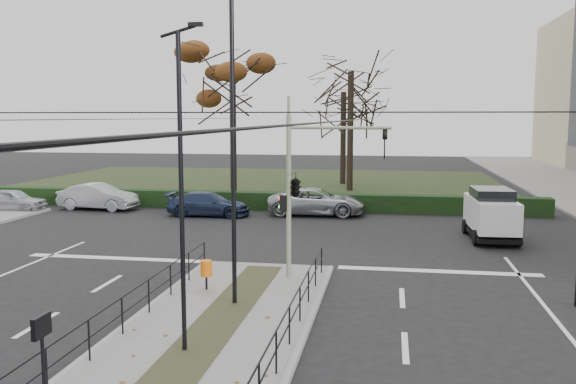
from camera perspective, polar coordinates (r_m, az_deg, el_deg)
name	(u,v)px	position (r m, az deg, el deg)	size (l,w,h in m)	color
ground	(232,310)	(17.38, -5.24, -10.97)	(140.00, 140.00, 0.00)	black
median_island	(205,340)	(15.09, -7.73, -13.57)	(4.40, 15.00, 0.14)	slate
park	(261,183)	(49.34, -2.51, 0.84)	(38.00, 26.00, 0.10)	black
hedge	(214,200)	(36.39, -6.92, -0.70)	(38.00, 1.00, 1.00)	black
median_railing	(204,305)	(14.70, -7.90, -10.39)	(4.14, 13.24, 0.92)	black
catenary	(245,183)	(18.20, -4.06, 0.89)	(20.00, 34.00, 6.00)	black
traffic_light	(298,184)	(19.68, 0.96, 0.78)	(3.60, 2.06, 5.29)	gray
litter_bin	(206,269)	(18.81, -7.66, -7.13)	(0.35, 0.35, 0.90)	black
info_panel	(42,339)	(11.41, -22.05, -12.59)	(0.11, 0.49, 1.90)	black
streetlamp_median_near	(182,189)	(13.48, -9.90, 0.27)	(0.60, 0.12, 7.20)	black
streetlamp_median_far	(234,146)	(16.76, -5.11, 4.30)	(0.73, 0.15, 8.71)	black
parked_car_first	(12,200)	(38.13, -24.41, -0.69)	(1.55, 3.85, 1.31)	#A1A3A8
parked_car_second	(98,197)	(37.10, -17.35, -0.43)	(1.60, 4.58, 1.51)	#A1A3A8
parked_car_third	(208,204)	(33.50, -7.45, -1.11)	(1.82, 4.49, 1.30)	#1F2B49
parked_car_fourth	(317,202)	(33.55, 2.69, -0.91)	(2.44, 5.29, 1.47)	#A1A3A8
white_van	(491,213)	(28.15, 18.47, -1.86)	(2.08, 4.24, 2.27)	white
rust_tree	(232,63)	(41.88, -5.23, 11.96)	(7.12, 7.12, 11.71)	black
bare_tree_center	(344,99)	(48.48, 5.22, 8.69)	(6.02, 6.02, 9.60)	black
bare_tree_near	(351,80)	(44.02, 5.91, 10.36)	(6.48, 6.48, 11.25)	black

